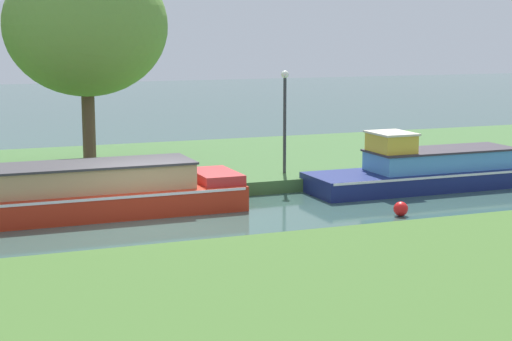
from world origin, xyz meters
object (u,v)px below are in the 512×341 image
(mooring_post_far, at_px, (11,184))
(channel_buoy, at_px, (401,209))
(red_barge, at_px, (51,193))
(navy_narrowboat, at_px, (429,170))
(mooring_post_near, at_px, (83,178))
(willow_tree_right, at_px, (86,26))
(lamp_post, at_px, (285,110))

(mooring_post_far, bearing_deg, channel_buoy, -25.92)
(red_barge, bearing_deg, channel_buoy, -20.38)
(navy_narrowboat, xyz_separation_m, mooring_post_near, (-10.48, 1.41, 0.20))
(willow_tree_right, xyz_separation_m, channel_buoy, (6.50, -9.15, -4.81))
(red_barge, relative_size, navy_narrowboat, 1.31)
(willow_tree_right, bearing_deg, red_barge, -109.65)
(willow_tree_right, bearing_deg, channel_buoy, -54.64)
(navy_narrowboat, xyz_separation_m, mooring_post_far, (-12.45, 1.41, 0.15))
(willow_tree_right, relative_size, mooring_post_far, 11.19)
(mooring_post_near, distance_m, mooring_post_far, 1.97)
(willow_tree_right, distance_m, channel_buoy, 12.21)
(red_barge, xyz_separation_m, navy_narrowboat, (11.57, 0.00, -0.09))
(mooring_post_near, relative_size, mooring_post_far, 1.16)
(red_barge, height_order, mooring_post_far, red_barge)
(red_barge, bearing_deg, willow_tree_right, 70.35)
(lamp_post, bearing_deg, channel_buoy, -78.16)
(mooring_post_far, height_order, channel_buoy, mooring_post_far)
(navy_narrowboat, distance_m, mooring_post_far, 12.53)
(red_barge, height_order, lamp_post, lamp_post)
(lamp_post, xyz_separation_m, mooring_post_far, (-8.40, -0.61, -1.69))
(navy_narrowboat, height_order, mooring_post_near, navy_narrowboat)
(channel_buoy, bearing_deg, mooring_post_near, 148.49)
(lamp_post, relative_size, mooring_post_far, 5.20)
(willow_tree_right, height_order, mooring_post_far, willow_tree_right)
(red_barge, bearing_deg, navy_narrowboat, 0.00)
(willow_tree_right, bearing_deg, navy_narrowboat, -32.22)
(navy_narrowboat, bearing_deg, red_barge, -180.00)
(red_barge, xyz_separation_m, mooring_post_far, (-0.88, 1.41, 0.06))
(navy_narrowboat, height_order, willow_tree_right, willow_tree_right)
(lamp_post, bearing_deg, mooring_post_near, -174.62)
(red_barge, distance_m, channel_buoy, 9.21)
(red_barge, distance_m, mooring_post_far, 1.66)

